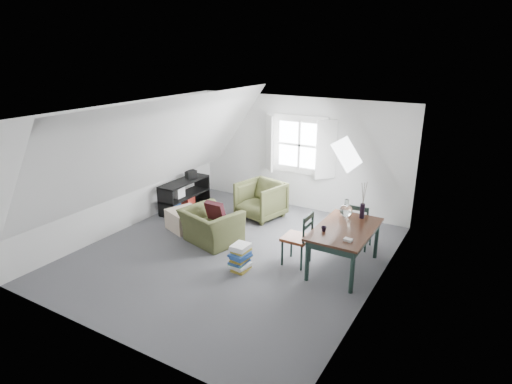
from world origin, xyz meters
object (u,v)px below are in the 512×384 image
Objects in this scene: dining_chair_far at (360,225)px; dining_chair_near at (299,238)px; dining_table at (345,233)px; ottoman at (185,219)px; armchair_far at (261,217)px; armchair_near at (212,242)px; media_shelf at (184,197)px; magazine_stack at (240,257)px.

dining_chair_near reaches higher than dining_chair_far.
ottoman is at bearing -174.85° from dining_table.
armchair_near is at bearing -82.69° from armchair_far.
media_shelf is at bearing 173.38° from dining_table.
dining_chair_near is (1.77, 0.06, 0.49)m from armchair_near.
media_shelf is at bearing -123.76° from dining_chair_near.
armchair_far is 0.67× the size of media_shelf.
dining_table is (3.30, 0.04, 0.43)m from ottoman.
armchair_near is at bearing 9.93° from dining_chair_far.
dining_chair_near is at bearing -4.10° from ottoman.
dining_table is at bearing 91.15° from dining_chair_near.
dining_chair_far is 4.01m from media_shelf.
dining_table reaches higher than armchair_far.
dining_table reaches higher than ottoman.
dining_chair_far is 1.93× the size of magazine_stack.
ottoman is at bearing -110.85° from dining_chair_near.
magazine_stack is (1.04, -0.61, 0.22)m from armchair_near.
media_shelf is 2.95× the size of magazine_stack.
armchair_far is 1.82m from media_shelf.
dining_chair_far is (3.29, 0.94, 0.24)m from ottoman.
dining_table is 4.11m from media_shelf.
dining_chair_near is (-0.71, -0.23, -0.15)m from dining_table.
dining_chair_near is 3.47m from media_shelf.
dining_table is 3.30× the size of magazine_stack.
dining_chair_far is 2.30m from magazine_stack.
armchair_near is at bearing -104.85° from dining_chair_near.
dining_chair_near reaches higher than media_shelf.
dining_chair_near reaches higher than ottoman.
ottoman is 2.05m from magazine_stack.
magazine_stack is at bearing 164.90° from armchair_near.
dining_chair_far is (2.28, -0.37, 0.45)m from armchair_far.
dining_table is at bearing 75.25° from dining_chair_far.
armchair_near is at bearing 149.47° from magazine_stack.
dining_chair_far is at bearing 4.90° from armchair_far.
ottoman is at bearing -113.64° from armchair_far.
dining_chair_far reaches higher than armchair_far.
dining_chair_near reaches higher than armchair_near.
armchair_near is at bearing -16.49° from ottoman.
armchair_near is 1.07× the size of dining_chair_near.
magazine_stack reaches higher than ottoman.
armchair_near is 1.22m from magazine_stack.
armchair_far is at bearing 155.55° from dining_table.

